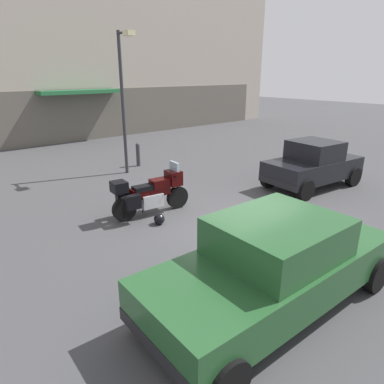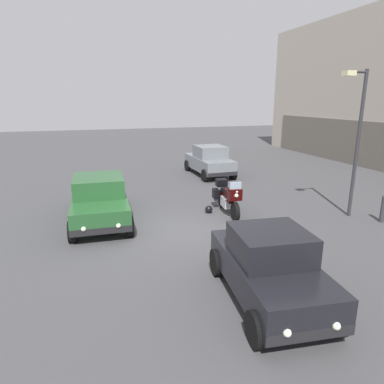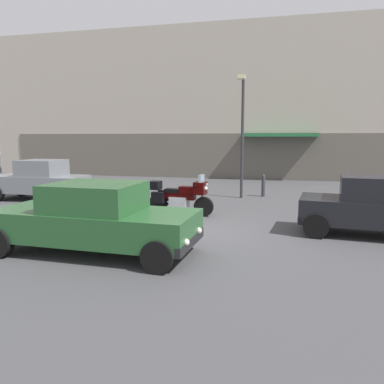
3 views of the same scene
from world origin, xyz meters
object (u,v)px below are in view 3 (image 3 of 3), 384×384
(helmet, at_px, (167,214))
(car_sedan_far, at_px, (95,218))
(car_compact_side, at_px, (369,206))
(car_hatchback_near, at_px, (40,180))
(streetlamp_curbside, at_px, (242,125))
(bollard_curbside, at_px, (263,185))
(motorcycle, at_px, (179,196))

(helmet, relative_size, car_sedan_far, 0.06)
(car_compact_side, bearing_deg, car_hatchback_near, 171.44)
(car_sedan_far, height_order, streetlamp_curbside, streetlamp_curbside)
(car_compact_side, bearing_deg, car_sedan_far, -147.54)
(bollard_curbside, bearing_deg, streetlamp_curbside, -140.65)
(helmet, relative_size, streetlamp_curbside, 0.06)
(car_compact_side, relative_size, bollard_curbside, 3.74)
(motorcycle, bearing_deg, car_sedan_far, -92.53)
(car_hatchback_near, bearing_deg, helmet, 158.35)
(helmet, relative_size, bollard_curbside, 0.29)
(motorcycle, relative_size, car_sedan_far, 0.49)
(streetlamp_curbside, xyz_separation_m, bollard_curbside, (0.89, 0.73, -2.54))
(car_compact_side, bearing_deg, streetlamp_curbside, 131.85)
(car_compact_side, height_order, streetlamp_curbside, streetlamp_curbside)
(car_sedan_far, bearing_deg, car_hatchback_near, 134.79)
(motorcycle, height_order, streetlamp_curbside, streetlamp_curbside)
(car_sedan_far, xyz_separation_m, streetlamp_curbside, (2.30, 8.46, 2.26))
(car_hatchback_near, bearing_deg, streetlamp_curbside, -165.05)
(car_sedan_far, distance_m, streetlamp_curbside, 9.05)
(bollard_curbside, bearing_deg, helmet, -116.95)
(helmet, xyz_separation_m, bollard_curbside, (2.71, 5.33, 0.37))
(helmet, height_order, car_hatchback_near, car_hatchback_near)
(motorcycle, xyz_separation_m, car_sedan_far, (-0.68, -4.53, 0.16))
(helmet, bearing_deg, car_hatchback_near, 159.33)
(car_sedan_far, distance_m, bollard_curbside, 9.72)
(car_hatchback_near, xyz_separation_m, car_sedan_far, (5.68, -6.18, -0.03))
(streetlamp_curbside, relative_size, bollard_curbside, 5.24)
(helmet, bearing_deg, motorcycle, 73.60)
(helmet, xyz_separation_m, car_hatchback_near, (-6.16, 2.32, 0.67))
(motorcycle, bearing_deg, bollard_curbside, 67.61)
(car_compact_side, distance_m, bollard_curbside, 6.84)
(motorcycle, height_order, helmet, motorcycle)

